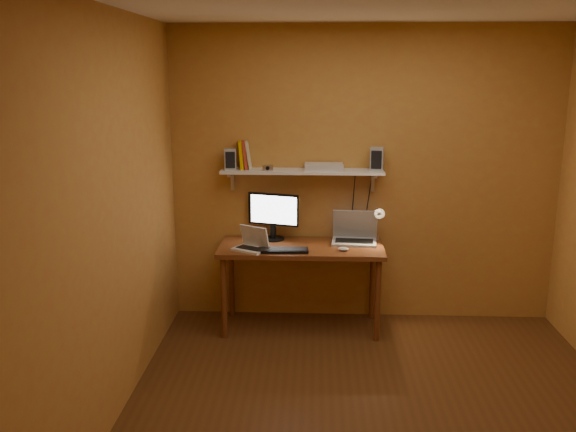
{
  "coord_description": "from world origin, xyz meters",
  "views": [
    {
      "loc": [
        -0.43,
        -3.72,
        2.22
      ],
      "look_at": [
        -0.65,
        1.18,
        1.03
      ],
      "focal_mm": 38.0,
      "sensor_mm": 36.0,
      "label": 1
    }
  ],
  "objects_px": {
    "wall_shelf": "(302,172)",
    "mouse": "(343,249)",
    "desk": "(301,255)",
    "speaker_right": "(377,159)",
    "keyboard": "(283,250)",
    "router": "(324,167)",
    "netbook": "(252,243)",
    "shelf_camera": "(268,168)",
    "monitor": "(273,214)",
    "speaker_left": "(230,159)",
    "laptop": "(354,234)",
    "desk_lamp": "(378,219)"
  },
  "relations": [
    {
      "from": "wall_shelf",
      "to": "speaker_right",
      "type": "xyz_separation_m",
      "value": [
        0.64,
        0.0,
        0.12
      ]
    },
    {
      "from": "monitor",
      "to": "router",
      "type": "xyz_separation_m",
      "value": [
        0.44,
        0.0,
        0.42
      ]
    },
    {
      "from": "monitor",
      "to": "desk",
      "type": "bearing_deg",
      "value": -20.61
    },
    {
      "from": "desk_lamp",
      "to": "keyboard",
      "type": "bearing_deg",
      "value": -159.25
    },
    {
      "from": "desk",
      "to": "shelf_camera",
      "type": "bearing_deg",
      "value": 157.91
    },
    {
      "from": "monitor",
      "to": "laptop",
      "type": "bearing_deg",
      "value": 12.46
    },
    {
      "from": "wall_shelf",
      "to": "shelf_camera",
      "type": "distance_m",
      "value": 0.3
    },
    {
      "from": "desk",
      "to": "speaker_left",
      "type": "distance_m",
      "value": 1.03
    },
    {
      "from": "monitor",
      "to": "netbook",
      "type": "xyz_separation_m",
      "value": [
        -0.16,
        -0.32,
        -0.18
      ]
    },
    {
      "from": "speaker_left",
      "to": "shelf_camera",
      "type": "distance_m",
      "value": 0.34
    },
    {
      "from": "desk",
      "to": "monitor",
      "type": "bearing_deg",
      "value": 143.33
    },
    {
      "from": "desk",
      "to": "desk_lamp",
      "type": "xyz_separation_m",
      "value": [
        0.66,
        0.13,
        0.29
      ]
    },
    {
      "from": "speaker_right",
      "to": "desk",
      "type": "bearing_deg",
      "value": -152.06
    },
    {
      "from": "router",
      "to": "monitor",
      "type": "bearing_deg",
      "value": -179.41
    },
    {
      "from": "desk",
      "to": "wall_shelf",
      "type": "relative_size",
      "value": 1.0
    },
    {
      "from": "desk",
      "to": "speaker_right",
      "type": "xyz_separation_m",
      "value": [
        0.64,
        0.2,
        0.81
      ]
    },
    {
      "from": "desk",
      "to": "router",
      "type": "xyz_separation_m",
      "value": [
        0.19,
        0.19,
        0.74
      ]
    },
    {
      "from": "netbook",
      "to": "mouse",
      "type": "distance_m",
      "value": 0.76
    },
    {
      "from": "netbook",
      "to": "router",
      "type": "bearing_deg",
      "value": 58.44
    },
    {
      "from": "monitor",
      "to": "keyboard",
      "type": "bearing_deg",
      "value": -57.86
    },
    {
      "from": "netbook",
      "to": "shelf_camera",
      "type": "xyz_separation_m",
      "value": [
        0.12,
        0.25,
        0.6
      ]
    },
    {
      "from": "desk",
      "to": "keyboard",
      "type": "distance_m",
      "value": 0.25
    },
    {
      "from": "desk",
      "to": "shelf_camera",
      "type": "xyz_separation_m",
      "value": [
        -0.29,
        0.12,
        0.74
      ]
    },
    {
      "from": "wall_shelf",
      "to": "monitor",
      "type": "bearing_deg",
      "value": -178.37
    },
    {
      "from": "wall_shelf",
      "to": "mouse",
      "type": "bearing_deg",
      "value": -43.02
    },
    {
      "from": "keyboard",
      "to": "shelf_camera",
      "type": "bearing_deg",
      "value": 113.48
    },
    {
      "from": "desk",
      "to": "laptop",
      "type": "bearing_deg",
      "value": 17.11
    },
    {
      "from": "netbook",
      "to": "desk_lamp",
      "type": "relative_size",
      "value": 0.87
    },
    {
      "from": "speaker_right",
      "to": "monitor",
      "type": "bearing_deg",
      "value": -168.48
    },
    {
      "from": "desk",
      "to": "router",
      "type": "bearing_deg",
      "value": 45.62
    },
    {
      "from": "laptop",
      "to": "netbook",
      "type": "bearing_deg",
      "value": -157.68
    },
    {
      "from": "desk",
      "to": "monitor",
      "type": "relative_size",
      "value": 3.12
    },
    {
      "from": "keyboard",
      "to": "desk_lamp",
      "type": "relative_size",
      "value": 1.11
    },
    {
      "from": "desk",
      "to": "wall_shelf",
      "type": "distance_m",
      "value": 0.72
    },
    {
      "from": "desk",
      "to": "speaker_left",
      "type": "xyz_separation_m",
      "value": [
        -0.62,
        0.18,
        0.8
      ]
    },
    {
      "from": "shelf_camera",
      "to": "desk_lamp",
      "type": "bearing_deg",
      "value": 0.47
    },
    {
      "from": "desk_lamp",
      "to": "router",
      "type": "bearing_deg",
      "value": 172.13
    },
    {
      "from": "wall_shelf",
      "to": "netbook",
      "type": "relative_size",
      "value": 4.31
    },
    {
      "from": "desk_lamp",
      "to": "speaker_left",
      "type": "height_order",
      "value": "speaker_left"
    },
    {
      "from": "desk",
      "to": "shelf_camera",
      "type": "relative_size",
      "value": 15.59
    },
    {
      "from": "desk",
      "to": "keyboard",
      "type": "xyz_separation_m",
      "value": [
        -0.15,
        -0.18,
        0.1
      ]
    },
    {
      "from": "wall_shelf",
      "to": "desk_lamp",
      "type": "height_order",
      "value": "wall_shelf"
    },
    {
      "from": "monitor",
      "to": "desk_lamp",
      "type": "xyz_separation_m",
      "value": [
        0.91,
        -0.06,
        -0.02
      ]
    },
    {
      "from": "keyboard",
      "to": "router",
      "type": "relative_size",
      "value": 1.27
    },
    {
      "from": "monitor",
      "to": "speaker_right",
      "type": "relative_size",
      "value": 2.26
    },
    {
      "from": "wall_shelf",
      "to": "netbook",
      "type": "distance_m",
      "value": 0.76
    },
    {
      "from": "monitor",
      "to": "wall_shelf",
      "type": "bearing_deg",
      "value": 17.69
    },
    {
      "from": "desk",
      "to": "laptop",
      "type": "height_order",
      "value": "laptop"
    },
    {
      "from": "speaker_right",
      "to": "desk_lamp",
      "type": "bearing_deg",
      "value": -62.86
    },
    {
      "from": "netbook",
      "to": "mouse",
      "type": "xyz_separation_m",
      "value": [
        0.76,
        -0.0,
        -0.04
      ]
    }
  ]
}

